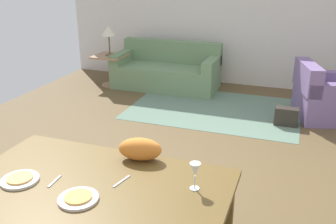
{
  "coord_description": "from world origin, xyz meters",
  "views": [
    {
      "loc": [
        1.02,
        -3.39,
        2.09
      ],
      "look_at": [
        -0.06,
        -0.35,
        0.85
      ],
      "focal_mm": 40.25,
      "sensor_mm": 36.0,
      "label": 1
    }
  ],
  "objects_px": {
    "wine_glass": "(195,171)",
    "handbag": "(286,117)",
    "side_table": "(110,66)",
    "dining_table": "(94,194)",
    "table_lamp": "(109,32)",
    "armchair": "(325,97)",
    "plate_near_man": "(20,180)",
    "cat": "(140,149)",
    "plate_near_child": "(78,199)",
    "couch": "(167,71)"
  },
  "relations": [
    {
      "from": "couch",
      "to": "table_lamp",
      "type": "bearing_deg",
      "value": -165.86
    },
    {
      "from": "wine_glass",
      "to": "side_table",
      "type": "xyz_separation_m",
      "value": [
        -2.76,
        4.07,
        -0.52
      ]
    },
    {
      "from": "cat",
      "to": "wine_glass",
      "type": "bearing_deg",
      "value": -38.9
    },
    {
      "from": "plate_near_man",
      "to": "armchair",
      "type": "xyz_separation_m",
      "value": [
        2.08,
        3.95,
        -0.45
      ]
    },
    {
      "from": "dining_table",
      "to": "side_table",
      "type": "relative_size",
      "value": 3.05
    },
    {
      "from": "cat",
      "to": "armchair",
      "type": "bearing_deg",
      "value": 55.03
    },
    {
      "from": "dining_table",
      "to": "side_table",
      "type": "bearing_deg",
      "value": 116.59
    },
    {
      "from": "dining_table",
      "to": "couch",
      "type": "xyz_separation_m",
      "value": [
        -1.1,
        4.51,
        -0.39
      ]
    },
    {
      "from": "plate_near_man",
      "to": "cat",
      "type": "relative_size",
      "value": 0.78
    },
    {
      "from": "dining_table",
      "to": "side_table",
      "type": "height_order",
      "value": "dining_table"
    },
    {
      "from": "table_lamp",
      "to": "handbag",
      "type": "relative_size",
      "value": 1.69
    },
    {
      "from": "plate_near_man",
      "to": "couch",
      "type": "bearing_deg",
      "value": 97.56
    },
    {
      "from": "plate_near_man",
      "to": "cat",
      "type": "xyz_separation_m",
      "value": [
        0.64,
        0.55,
        0.08
      ]
    },
    {
      "from": "armchair",
      "to": "dining_table",
      "type": "bearing_deg",
      "value": -112.62
    },
    {
      "from": "wine_glass",
      "to": "handbag",
      "type": "height_order",
      "value": "wine_glass"
    },
    {
      "from": "armchair",
      "to": "side_table",
      "type": "xyz_separation_m",
      "value": [
        -3.72,
        0.41,
        0.06
      ]
    },
    {
      "from": "handbag",
      "to": "armchair",
      "type": "bearing_deg",
      "value": 44.28
    },
    {
      "from": "table_lamp",
      "to": "plate_near_man",
      "type": "bearing_deg",
      "value": -69.43
    },
    {
      "from": "wine_glass",
      "to": "handbag",
      "type": "bearing_deg",
      "value": 81.69
    },
    {
      "from": "table_lamp",
      "to": "cat",
      "type": "bearing_deg",
      "value": -59.22
    },
    {
      "from": "couch",
      "to": "table_lamp",
      "type": "xyz_separation_m",
      "value": [
        -1.03,
        -0.26,
        0.71
      ]
    },
    {
      "from": "side_table",
      "to": "dining_table",
      "type": "bearing_deg",
      "value": -63.41
    },
    {
      "from": "cat",
      "to": "handbag",
      "type": "bearing_deg",
      "value": 60.04
    },
    {
      "from": "armchair",
      "to": "handbag",
      "type": "height_order",
      "value": "armchair"
    },
    {
      "from": "table_lamp",
      "to": "side_table",
      "type": "bearing_deg",
      "value": -90.0
    },
    {
      "from": "dining_table",
      "to": "side_table",
      "type": "xyz_separation_m",
      "value": [
        -2.13,
        4.25,
        -0.32
      ]
    },
    {
      "from": "plate_near_man",
      "to": "armchair",
      "type": "bearing_deg",
      "value": 62.21
    },
    {
      "from": "table_lamp",
      "to": "handbag",
      "type": "bearing_deg",
      "value": -15.59
    },
    {
      "from": "wine_glass",
      "to": "plate_near_child",
      "type": "bearing_deg",
      "value": -150.53
    },
    {
      "from": "plate_near_man",
      "to": "table_lamp",
      "type": "xyz_separation_m",
      "value": [
        -1.64,
        4.37,
        0.24
      ]
    },
    {
      "from": "plate_near_child",
      "to": "armchair",
      "type": "bearing_deg",
      "value": 68.3
    },
    {
      "from": "dining_table",
      "to": "plate_near_man",
      "type": "distance_m",
      "value": 0.51
    },
    {
      "from": "wine_glass",
      "to": "handbag",
      "type": "xyz_separation_m",
      "value": [
        0.46,
        3.17,
        -0.76
      ]
    },
    {
      "from": "side_table",
      "to": "table_lamp",
      "type": "relative_size",
      "value": 1.07
    },
    {
      "from": "plate_near_child",
      "to": "wine_glass",
      "type": "distance_m",
      "value": 0.74
    },
    {
      "from": "armchair",
      "to": "cat",
      "type": "bearing_deg",
      "value": -113.02
    },
    {
      "from": "armchair",
      "to": "table_lamp",
      "type": "bearing_deg",
      "value": 173.65
    },
    {
      "from": "dining_table",
      "to": "table_lamp",
      "type": "bearing_deg",
      "value": 116.59
    },
    {
      "from": "plate_near_child",
      "to": "armchair",
      "type": "height_order",
      "value": "armchair"
    },
    {
      "from": "plate_near_man",
      "to": "plate_near_child",
      "type": "height_order",
      "value": "same"
    },
    {
      "from": "armchair",
      "to": "handbag",
      "type": "xyz_separation_m",
      "value": [
        -0.5,
        -0.49,
        -0.19
      ]
    },
    {
      "from": "dining_table",
      "to": "couch",
      "type": "height_order",
      "value": "couch"
    },
    {
      "from": "plate_near_man",
      "to": "wine_glass",
      "type": "distance_m",
      "value": 1.17
    },
    {
      "from": "plate_near_man",
      "to": "plate_near_child",
      "type": "distance_m",
      "value": 0.49
    },
    {
      "from": "dining_table",
      "to": "plate_near_man",
      "type": "relative_size",
      "value": 7.08
    },
    {
      "from": "side_table",
      "to": "plate_near_child",
      "type": "bearing_deg",
      "value": -64.35
    },
    {
      "from": "couch",
      "to": "table_lamp",
      "type": "distance_m",
      "value": 1.27
    },
    {
      "from": "plate_near_man",
      "to": "couch",
      "type": "relative_size",
      "value": 0.13
    },
    {
      "from": "cat",
      "to": "handbag",
      "type": "height_order",
      "value": "cat"
    },
    {
      "from": "side_table",
      "to": "table_lamp",
      "type": "height_order",
      "value": "table_lamp"
    }
  ]
}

